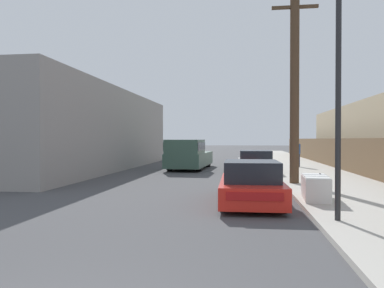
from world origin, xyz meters
TOP-DOWN VIEW (x-y plane):
  - sidewalk_curb at (5.30, 23.50)m, footprint 4.20×63.00m
  - discarded_fridge at (3.72, 8.55)m, footprint 0.81×1.74m
  - parked_sports_car_red at (1.87, 8.18)m, footprint 1.81×4.14m
  - car_parked_mid at (2.30, 17.79)m, footprint 1.89×4.47m
  - pickup_truck at (-1.69, 20.01)m, footprint 2.36×5.94m
  - utility_pole at (3.66, 12.59)m, footprint 1.80×0.36m
  - street_lamp at (3.66, 5.70)m, footprint 0.26×0.26m
  - wooden_fence at (7.25, 22.83)m, footprint 0.08×42.52m
  - building_left_block at (-8.89, 19.63)m, footprint 7.00×20.19m
  - pedestrian at (5.06, 21.64)m, footprint 0.34×0.34m

SIDE VIEW (x-z plane):
  - sidewalk_curb at x=5.30m, z-range 0.00..0.12m
  - discarded_fridge at x=3.72m, z-range 0.11..0.82m
  - parked_sports_car_red at x=1.87m, z-range -0.06..1.19m
  - car_parked_mid at x=2.30m, z-range -0.04..1.23m
  - pickup_truck at x=-1.69m, z-range 0.00..1.83m
  - pedestrian at x=5.06m, z-range 0.14..1.84m
  - wooden_fence at x=7.25m, z-range 0.12..1.91m
  - building_left_block at x=-8.89m, z-range 0.00..4.85m
  - street_lamp at x=3.66m, z-range 0.50..5.47m
  - utility_pole at x=3.66m, z-range 0.20..7.94m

